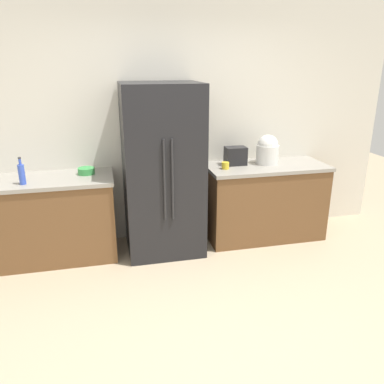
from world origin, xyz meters
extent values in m
plane|color=tan|center=(0.00, 0.00, 0.00)|extent=(10.71, 10.71, 0.00)
cube|color=silver|center=(0.00, 1.88, 1.53)|extent=(5.35, 0.10, 3.06)
cube|color=brown|center=(-1.47, 1.51, 0.43)|extent=(1.57, 0.62, 0.85)
cube|color=gray|center=(-1.47, 1.51, 0.87)|extent=(1.60, 0.65, 0.04)
cube|color=brown|center=(1.07, 1.51, 0.43)|extent=(1.36, 0.62, 0.85)
cube|color=gray|center=(1.07, 1.51, 0.87)|extent=(1.39, 0.65, 0.04)
cube|color=black|center=(-0.15, 1.45, 0.91)|extent=(0.82, 0.71, 1.83)
cylinder|color=#262628|center=(-0.19, 1.08, 0.91)|extent=(0.02, 0.02, 0.82)
cylinder|color=#262628|center=(-0.11, 1.08, 0.91)|extent=(0.02, 0.02, 0.82)
cube|color=black|center=(0.72, 1.60, 0.99)|extent=(0.24, 0.16, 0.21)
cylinder|color=white|center=(1.10, 1.57, 1.00)|extent=(0.26, 0.26, 0.22)
sphere|color=white|center=(1.10, 1.57, 1.11)|extent=(0.24, 0.24, 0.24)
cylinder|color=blue|center=(-1.54, 1.35, 0.99)|extent=(0.06, 0.06, 0.20)
cylinder|color=blue|center=(-1.54, 1.35, 1.11)|extent=(0.02, 0.02, 0.06)
cylinder|color=#333338|center=(-1.54, 1.35, 1.15)|extent=(0.03, 0.03, 0.02)
cylinder|color=yellow|center=(0.55, 1.45, 0.93)|extent=(0.08, 0.08, 0.08)
cylinder|color=green|center=(-0.95, 1.59, 0.92)|extent=(0.17, 0.17, 0.07)
camera|label=1|loc=(-0.74, -2.46, 2.01)|focal=35.76mm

